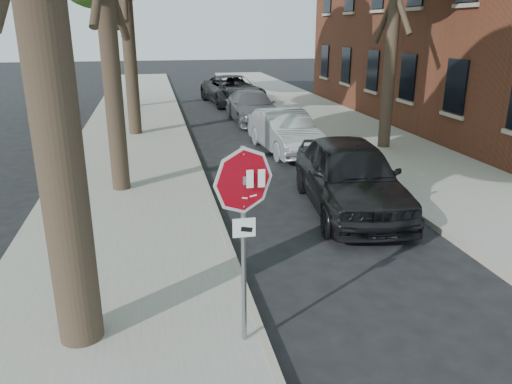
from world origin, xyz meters
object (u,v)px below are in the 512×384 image
at_px(car_a, 350,175).
at_px(car_d, 233,90).
at_px(stop_sign, 244,210).
at_px(car_b, 285,132).
at_px(car_c, 252,107).

distance_m(car_a, car_d, 16.75).
bearing_deg(stop_sign, car_d, 81.29).
bearing_deg(car_a, stop_sign, -118.92).
relative_size(stop_sign, car_a, 0.54).
distance_m(stop_sign, car_a, 5.85).
height_order(car_a, car_b, car_a).
relative_size(car_b, car_c, 0.91).
bearing_deg(car_d, car_a, -96.46).
height_order(car_b, car_d, car_d).
bearing_deg(stop_sign, car_c, 78.41).
relative_size(car_a, car_b, 1.15).
bearing_deg(car_b, car_c, 85.08).
bearing_deg(car_a, car_d, 96.25).
xyz_separation_m(car_a, car_b, (0.00, 5.73, -0.13)).
bearing_deg(stop_sign, car_b, 72.44).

